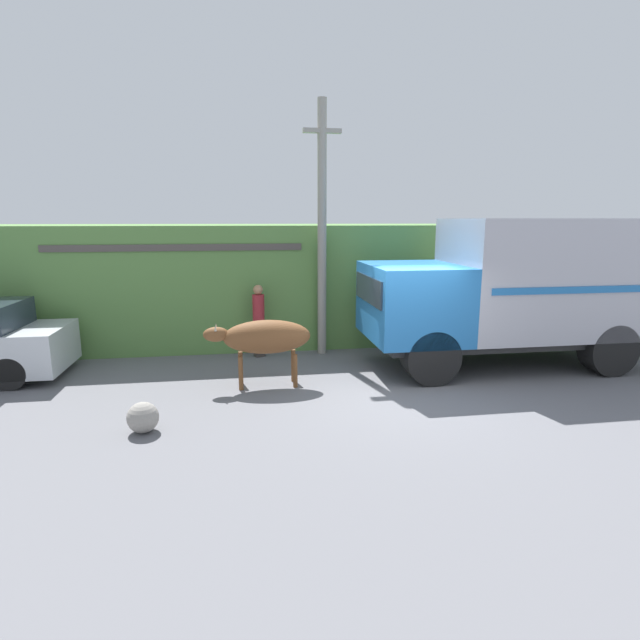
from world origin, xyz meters
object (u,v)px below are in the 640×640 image
at_px(brown_cow, 264,337).
at_px(utility_pole, 322,226).
at_px(cargo_truck, 520,287).
at_px(roadside_rock, 143,417).
at_px(pedestrian_on_hill, 259,316).

distance_m(brown_cow, utility_pole, 3.50).
distance_m(cargo_truck, roadside_rock, 8.32).
relative_size(pedestrian_on_hill, roadside_rock, 3.60).
bearing_deg(cargo_truck, utility_pole, 158.12).
xyz_separation_m(utility_pole, roadside_rock, (-3.55, -4.28, -2.89)).
distance_m(brown_cow, roadside_rock, 2.92).
bearing_deg(brown_cow, utility_pole, 58.77).
height_order(brown_cow, utility_pole, utility_pole).
height_order(pedestrian_on_hill, utility_pole, utility_pole).
bearing_deg(pedestrian_on_hill, roadside_rock, 39.48).
bearing_deg(utility_pole, pedestrian_on_hill, -176.88).
distance_m(pedestrian_on_hill, roadside_rock, 4.70).
relative_size(cargo_truck, brown_cow, 3.07).
distance_m(brown_cow, pedestrian_on_hill, 2.23).
bearing_deg(cargo_truck, pedestrian_on_hill, 164.57).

